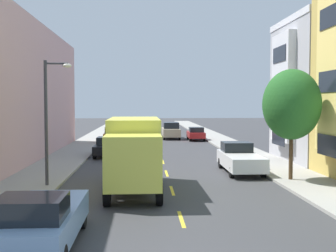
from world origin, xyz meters
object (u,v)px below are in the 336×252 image
Objects in this scene: parked_pickup_orange at (114,135)px; street_lamp at (49,112)px; parked_hatchback_black at (107,147)px; parked_pickup_white at (240,158)px; delivery_box_truck at (134,150)px; moving_champagne_sedan at (171,130)px; street_tree_second at (292,105)px; parked_hatchback_red at (196,134)px; parked_pickup_sky at (40,221)px.

street_lamp is at bearing -93.81° from parked_pickup_orange.
parked_hatchback_black is at bearing 82.04° from street_lamp.
parked_pickup_white reaches higher than parked_hatchback_black.
delivery_box_truck is at bearing -140.83° from parked_pickup_white.
street_tree_second is at bearing -80.55° from moving_champagne_sedan.
parked_pickup_white is 1.32× the size of parked_hatchback_red.
street_tree_second is at bearing 4.08° from street_lamp.
parked_pickup_sky is 1.10× the size of moving_champagne_sedan.
parked_hatchback_red is 3.59m from moving_champagne_sedan.
parked_pickup_sky is 32.19m from parked_pickup_orange.
street_tree_second reaches higher than parked_pickup_sky.
street_tree_second reaches higher than parked_hatchback_black.
parked_hatchback_red is (8.83, 2.89, -0.07)m from parked_pickup_orange.
street_lamp is at bearing -175.92° from street_tree_second.
street_lamp is 28.24m from parked_hatchback_red.
parked_hatchback_black is (0.04, 21.16, -0.07)m from parked_pickup_sky.
moving_champagne_sedan is (6.19, 5.30, 0.16)m from parked_pickup_orange.
street_tree_second is at bearing 12.18° from delivery_box_truck.
parked_hatchback_black is 16.40m from parked_hatchback_red.
parked_pickup_white is at bearing -42.68° from parked_hatchback_black.
street_tree_second is 1.44× the size of parked_hatchback_black.
delivery_box_truck is (4.13, -0.89, -1.79)m from street_lamp.
parked_pickup_white is (8.71, 13.17, 0.00)m from parked_pickup_sky.
parked_hatchback_black is 17.41m from moving_champagne_sedan.
street_tree_second is 0.79× the size of delivery_box_truck.
delivery_box_truck is 1.54× the size of moving_champagne_sedan.
moving_champagne_sedan is at bearing 69.73° from parked_hatchback_black.
moving_champagne_sedan reaches higher than parked_hatchback_black.
street_tree_second is 5.04m from parked_pickup_white.
delivery_box_truck reaches higher than parked_pickup_white.
parked_pickup_white is (10.37, 4.19, -2.89)m from street_lamp.
parked_pickup_orange is 1.33× the size of parked_hatchback_red.
street_tree_second is at bearing -59.32° from parked_pickup_white.
parked_pickup_orange is at bearing -139.41° from moving_champagne_sedan.
parked_pickup_orange is (-8.82, 19.02, 0.00)m from parked_pickup_white.
parked_pickup_orange is 1.11× the size of moving_champagne_sedan.
delivery_box_truck is 27.73m from parked_hatchback_red.
parked_pickup_sky is at bearing -106.99° from delivery_box_truck.
parked_pickup_orange is (-2.59, 24.10, -1.10)m from delivery_box_truck.
parked_pickup_orange is 11.03m from parked_hatchback_black.
street_lamp reaches higher than parked_hatchback_red.
parked_pickup_orange reaches higher than parked_hatchback_red.
street_tree_second reaches higher than parked_pickup_white.
street_lamp is 23.44m from parked_pickup_orange.
parked_pickup_white is 1.32× the size of parked_hatchback_black.
delivery_box_truck is 1.83× the size of parked_hatchback_red.
parked_pickup_sky is at bearing -137.27° from street_tree_second.
street_tree_second is at bearing -64.22° from parked_pickup_orange.
moving_champagne_sedan is at bearing 96.18° from parked_pickup_white.
street_lamp is 1.15× the size of parked_pickup_white.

